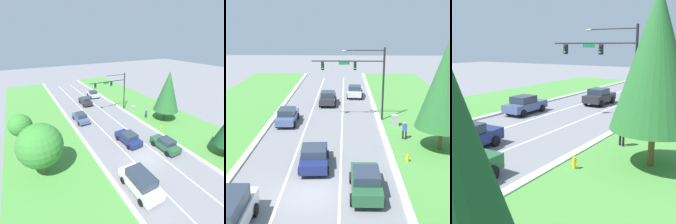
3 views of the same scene
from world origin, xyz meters
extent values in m
plane|color=slate|center=(0.00, 0.00, 0.00)|extent=(160.00, 160.00, 0.00)
cube|color=beige|center=(5.65, 0.00, 0.07)|extent=(0.50, 90.00, 0.15)
cube|color=beige|center=(-5.65, 0.00, 0.07)|extent=(0.50, 90.00, 0.15)
cube|color=#4C8E3D|center=(10.90, 0.00, 0.04)|extent=(10.00, 90.00, 0.08)
cube|color=#4C8E3D|center=(-10.90, 0.00, 0.04)|extent=(10.00, 90.00, 0.08)
cube|color=white|center=(-1.80, 0.00, 0.00)|extent=(0.14, 81.00, 0.01)
cube|color=white|center=(1.80, 0.00, 0.00)|extent=(0.14, 81.00, 0.01)
cylinder|color=black|center=(6.02, 14.84, 3.82)|extent=(0.20, 0.20, 7.64)
cylinder|color=black|center=(2.34, 14.84, 6.27)|extent=(7.35, 0.12, 0.12)
cube|color=#147042|center=(1.98, 14.84, 6.05)|extent=(1.10, 0.04, 0.28)
cylinder|color=black|center=(4.00, 14.84, 7.34)|extent=(4.04, 0.09, 0.09)
ellipsoid|color=gray|center=(1.98, 14.84, 7.29)|extent=(0.56, 0.28, 0.20)
cube|color=black|center=(3.08, 14.84, 5.77)|extent=(0.28, 0.32, 0.80)
sphere|color=#2D2D2D|center=(3.08, 14.67, 6.00)|extent=(0.16, 0.16, 0.16)
sphere|color=#2D2D2D|center=(3.08, 14.67, 5.77)|extent=(0.16, 0.16, 0.16)
sphere|color=#23D647|center=(3.08, 14.67, 5.54)|extent=(0.16, 0.16, 0.16)
cube|color=black|center=(-0.23, 14.84, 5.77)|extent=(0.28, 0.32, 0.80)
sphere|color=#2D2D2D|center=(-0.23, 14.67, 6.00)|extent=(0.16, 0.16, 0.16)
sphere|color=#2D2D2D|center=(-0.23, 14.67, 5.77)|extent=(0.16, 0.16, 0.16)
sphere|color=#23D647|center=(-0.23, 14.67, 5.54)|extent=(0.16, 0.16, 0.16)
cube|color=#28282D|center=(-0.08, 21.31, 0.73)|extent=(1.87, 4.38, 0.73)
cube|color=#283342|center=(-0.08, 21.05, 1.40)|extent=(1.67, 1.98, 0.62)
cylinder|color=black|center=(0.83, 22.66, 0.36)|extent=(0.25, 0.72, 0.72)
cylinder|color=black|center=(-0.97, 22.67, 0.36)|extent=(0.25, 0.72, 0.72)
cylinder|color=black|center=(0.81, 19.95, 0.36)|extent=(0.25, 0.72, 0.72)
cylinder|color=black|center=(-0.99, 19.97, 0.36)|extent=(0.25, 0.72, 0.72)
cube|color=#235633|center=(3.37, 0.09, 0.73)|extent=(1.76, 4.22, 0.73)
cube|color=#283342|center=(3.37, -0.16, 1.37)|extent=(1.58, 1.90, 0.55)
cylinder|color=black|center=(4.23, 1.40, 0.36)|extent=(0.24, 0.72, 0.72)
cylinder|color=black|center=(2.51, 1.40, 0.36)|extent=(0.24, 0.72, 0.72)
cylinder|color=black|center=(4.23, -1.21, 0.36)|extent=(0.24, 0.72, 0.72)
cylinder|color=black|center=(2.51, -1.21, 0.36)|extent=(0.24, 0.72, 0.72)
cube|color=#475684|center=(-3.83, 13.65, 0.67)|extent=(1.87, 4.57, 0.68)
cube|color=#283342|center=(-3.83, 13.38, 1.32)|extent=(1.64, 2.07, 0.62)
cylinder|color=black|center=(-2.99, 15.08, 0.33)|extent=(0.25, 0.66, 0.66)
cylinder|color=black|center=(-4.74, 15.04, 0.33)|extent=(0.25, 0.66, 0.66)
cylinder|color=black|center=(-2.93, 12.26, 0.33)|extent=(0.25, 0.66, 0.66)
cylinder|color=black|center=(-4.68, 12.23, 0.33)|extent=(0.25, 0.66, 0.66)
cube|color=navy|center=(-0.12, 3.78, 0.67)|extent=(2.16, 4.41, 0.70)
cube|color=#283342|center=(-0.11, 3.52, 1.31)|extent=(1.83, 2.03, 0.58)
cylinder|color=black|center=(0.73, 5.16, 0.32)|extent=(0.28, 0.65, 0.64)
cylinder|color=black|center=(-1.14, 5.05, 0.32)|extent=(0.28, 0.65, 0.64)
cylinder|color=black|center=(0.89, 2.50, 0.32)|extent=(0.28, 0.65, 0.64)
cylinder|color=black|center=(-0.98, 2.39, 0.32)|extent=(0.28, 0.65, 0.64)
cube|color=silver|center=(3.43, 25.42, 0.71)|extent=(2.08, 4.24, 0.68)
cube|color=#283342|center=(3.42, 25.17, 1.34)|extent=(1.78, 1.95, 0.59)
cylinder|color=black|center=(4.42, 26.66, 0.37)|extent=(0.28, 0.75, 0.73)
cylinder|color=black|center=(2.59, 26.75, 0.37)|extent=(0.28, 0.75, 0.73)
cylinder|color=black|center=(4.28, 24.09, 0.37)|extent=(0.28, 0.75, 0.73)
cylinder|color=black|center=(2.45, 24.18, 0.37)|extent=(0.28, 0.75, 0.73)
cube|color=white|center=(-3.76, -3.83, 0.78)|extent=(2.11, 4.89, 0.86)
cube|color=#283342|center=(-3.76, -3.95, 1.64)|extent=(1.89, 2.94, 0.85)
cylinder|color=black|center=(-2.76, -2.31, 0.35)|extent=(0.25, 0.71, 0.71)
cylinder|color=black|center=(-4.79, -2.33, 0.35)|extent=(0.25, 0.71, 0.71)
cylinder|color=black|center=(-2.73, -5.33, 0.35)|extent=(0.25, 0.71, 0.71)
cylinder|color=black|center=(-4.76, -5.35, 0.35)|extent=(0.25, 0.71, 0.71)
cube|color=#9E9E99|center=(7.08, 12.86, 0.60)|extent=(0.70, 0.60, 1.21)
cylinder|color=black|center=(7.24, 9.19, 0.42)|extent=(0.14, 0.14, 0.84)
cylinder|color=black|center=(7.48, 9.10, 0.42)|extent=(0.14, 0.14, 0.84)
cube|color=#2D4C99|center=(7.36, 9.15, 1.14)|extent=(0.43, 0.34, 0.60)
sphere|color=tan|center=(7.36, 9.15, 1.58)|extent=(0.22, 0.22, 0.22)
cylinder|color=gold|center=(6.77, 4.49, 0.28)|extent=(0.20, 0.20, 0.55)
sphere|color=gold|center=(6.77, 4.49, 0.61)|extent=(0.18, 0.18, 0.18)
cylinder|color=gold|center=(6.65, 4.49, 0.30)|extent=(0.10, 0.09, 0.09)
cylinder|color=gold|center=(6.89, 4.49, 0.30)|extent=(0.10, 0.09, 0.09)
cylinder|color=brown|center=(-13.27, 9.69, 1.11)|extent=(0.32, 0.32, 2.22)
sphere|color=#388433|center=(-13.27, 9.69, 3.34)|extent=(2.99, 2.99, 2.99)
cylinder|color=brown|center=(9.83, 6.91, 0.99)|extent=(0.32, 0.32, 1.98)
cone|color=#28662D|center=(9.83, 6.91, 5.43)|extent=(4.30, 4.30, 6.88)
cylinder|color=brown|center=(-11.65, 2.85, 1.00)|extent=(0.32, 0.32, 2.00)
sphere|color=#388433|center=(-11.65, 2.85, 3.76)|extent=(4.70, 4.70, 4.70)
camera|label=1|loc=(-12.34, -13.93, 14.04)|focal=28.00mm
camera|label=2|loc=(2.08, -16.89, 10.17)|focal=50.00mm
camera|label=3|loc=(14.13, -8.09, 6.04)|focal=50.00mm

